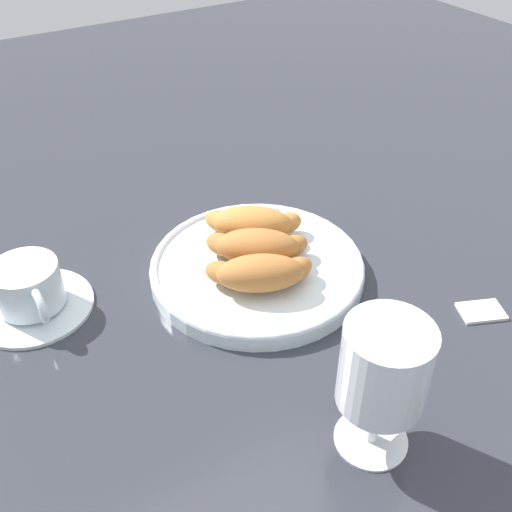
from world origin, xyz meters
TOP-DOWN VIEW (x-y plane):
  - ground_plane at (0.00, 0.00)m, footprint 2.20×2.20m
  - pastry_plate at (-0.00, 0.01)m, footprint 0.26×0.26m
  - croissant_large at (-0.02, -0.04)m, footprint 0.12×0.10m
  - croissant_small at (0.00, 0.01)m, footprint 0.12×0.11m
  - croissant_extra at (0.02, 0.05)m, footprint 0.12×0.11m
  - coffee_cup_near at (-0.25, 0.09)m, footprint 0.14×0.14m
  - juice_glass_left at (-0.03, -0.25)m, footprint 0.08×0.08m
  - sugar_packet at (0.19, -0.19)m, footprint 0.06×0.05m

SIDE VIEW (x-z plane):
  - ground_plane at x=0.00m, z-range 0.00..0.00m
  - sugar_packet at x=0.19m, z-range 0.00..0.01m
  - pastry_plate at x=0.00m, z-range 0.00..0.02m
  - coffee_cup_near at x=-0.25m, z-range 0.00..0.06m
  - croissant_large at x=-0.02m, z-range 0.02..0.06m
  - croissant_small at x=0.00m, z-range 0.02..0.06m
  - croissant_extra at x=0.02m, z-range 0.02..0.06m
  - juice_glass_left at x=-0.03m, z-range 0.02..0.16m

